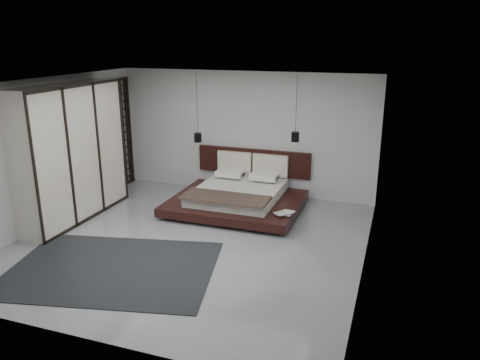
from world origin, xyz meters
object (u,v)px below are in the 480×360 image
at_px(bed, 238,195).
at_px(pendant_left, 198,137).
at_px(lattice_screen, 120,134).
at_px(rug, 112,268).
at_px(pendant_right, 295,136).
at_px(wardrobe, 71,153).

height_order(bed, pendant_left, pendant_left).
xyz_separation_m(lattice_screen, rug, (2.20, -3.80, -1.29)).
relative_size(pendant_right, rug, 0.42).
bearing_deg(rug, bed, 73.33).
distance_m(bed, pendant_right, 1.73).
distance_m(pendant_left, wardrobe, 2.70).
bearing_deg(pendant_left, bed, -20.52).
xyz_separation_m(pendant_left, pendant_right, (2.20, 0.00, 0.17)).
distance_m(pendant_left, rug, 3.93).
height_order(lattice_screen, pendant_right, pendant_right).
height_order(bed, rug, bed).
bearing_deg(rug, wardrobe, 138.93).
bearing_deg(lattice_screen, bed, -9.61).
bearing_deg(pendant_right, wardrobe, -153.79).
bearing_deg(pendant_left, lattice_screen, 176.50).
relative_size(pendant_left, rug, 0.48).
bearing_deg(lattice_screen, wardrobe, -83.19).
bearing_deg(lattice_screen, pendant_right, -1.70).
distance_m(lattice_screen, pendant_left, 2.08).
relative_size(pendant_left, wardrobe, 0.56).
relative_size(lattice_screen, pendant_left, 1.71).
bearing_deg(rug, pendant_left, 91.87).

